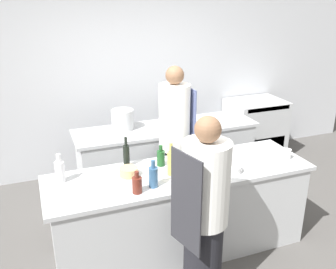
{
  "coord_description": "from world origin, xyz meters",
  "views": [
    {
      "loc": [
        -1.26,
        -2.97,
        2.5
      ],
      "look_at": [
        0.0,
        0.35,
        1.13
      ],
      "focal_mm": 40.0,
      "sensor_mm": 36.0,
      "label": 1
    }
  ],
  "objects_px": {
    "bowl_mixing_large": "(129,172)",
    "stockpot": "(123,120)",
    "oven_range": "(255,129)",
    "bottle_wine": "(161,158)",
    "bottle_cooking_oil": "(153,176)",
    "bowl_ceramic_blue": "(232,168)",
    "chef_at_stove": "(175,142)",
    "bottle_olive_oil": "(126,155)",
    "bottle_vinegar": "(60,171)",
    "cup": "(287,154)",
    "bowl_prep_small": "(221,153)",
    "bottle_water": "(137,184)",
    "bowl_wooden_salad": "(192,173)",
    "bottle_sauce": "(171,162)",
    "chef_at_prep_near": "(204,215)"
  },
  "relations": [
    {
      "from": "bottle_wine",
      "to": "bottle_cooking_oil",
      "type": "xyz_separation_m",
      "value": [
        -0.21,
        -0.38,
        0.02
      ]
    },
    {
      "from": "bottle_cooking_oil",
      "to": "bowl_ceramic_blue",
      "type": "height_order",
      "value": "bottle_cooking_oil"
    },
    {
      "from": "bottle_cooking_oil",
      "to": "bowl_ceramic_blue",
      "type": "relative_size",
      "value": 1.35
    },
    {
      "from": "bottle_vinegar",
      "to": "bottle_cooking_oil",
      "type": "xyz_separation_m",
      "value": [
        0.75,
        -0.38,
        -0.01
      ]
    },
    {
      "from": "oven_range",
      "to": "stockpot",
      "type": "bearing_deg",
      "value": -169.48
    },
    {
      "from": "bottle_olive_oil",
      "to": "cup",
      "type": "xyz_separation_m",
      "value": [
        1.59,
        -0.41,
        -0.07
      ]
    },
    {
      "from": "bowl_ceramic_blue",
      "to": "bowl_mixing_large",
      "type": "bearing_deg",
      "value": 163.83
    },
    {
      "from": "bottle_wine",
      "to": "bottle_cooking_oil",
      "type": "relative_size",
      "value": 0.84
    },
    {
      "from": "bottle_vinegar",
      "to": "cup",
      "type": "distance_m",
      "value": 2.25
    },
    {
      "from": "bottle_sauce",
      "to": "cup",
      "type": "bearing_deg",
      "value": -4.0
    },
    {
      "from": "bottle_sauce",
      "to": "bowl_prep_small",
      "type": "xyz_separation_m",
      "value": [
        0.64,
        0.22,
        -0.1
      ]
    },
    {
      "from": "chef_at_stove",
      "to": "cup",
      "type": "height_order",
      "value": "chef_at_stove"
    },
    {
      "from": "bottle_wine",
      "to": "bottle_water",
      "type": "relative_size",
      "value": 1.07
    },
    {
      "from": "bowl_ceramic_blue",
      "to": "bowl_prep_small",
      "type": "bearing_deg",
      "value": 77.59
    },
    {
      "from": "bottle_wine",
      "to": "bowl_prep_small",
      "type": "xyz_separation_m",
      "value": [
        0.66,
        0.0,
        -0.05
      ]
    },
    {
      "from": "stockpot",
      "to": "oven_range",
      "type": "bearing_deg",
      "value": 10.52
    },
    {
      "from": "stockpot",
      "to": "chef_at_stove",
      "type": "bearing_deg",
      "value": -55.24
    },
    {
      "from": "bowl_ceramic_blue",
      "to": "bowl_wooden_salad",
      "type": "bearing_deg",
      "value": 173.49
    },
    {
      "from": "bottle_water",
      "to": "bowl_mixing_large",
      "type": "distance_m",
      "value": 0.33
    },
    {
      "from": "bottle_wine",
      "to": "bowl_ceramic_blue",
      "type": "height_order",
      "value": "bottle_wine"
    },
    {
      "from": "bottle_vinegar",
      "to": "stockpot",
      "type": "xyz_separation_m",
      "value": [
        0.87,
        1.15,
        0.02
      ]
    },
    {
      "from": "bottle_water",
      "to": "bowl_mixing_large",
      "type": "xyz_separation_m",
      "value": [
        0.02,
        0.33,
        -0.04
      ]
    },
    {
      "from": "bowl_wooden_salad",
      "to": "cup",
      "type": "height_order",
      "value": "cup"
    },
    {
      "from": "bottle_vinegar",
      "to": "bowl_prep_small",
      "type": "distance_m",
      "value": 1.63
    },
    {
      "from": "chef_at_stove",
      "to": "bowl_ceramic_blue",
      "type": "xyz_separation_m",
      "value": [
        0.23,
        -0.89,
        0.03
      ]
    },
    {
      "from": "cup",
      "to": "bowl_wooden_salad",
      "type": "bearing_deg",
      "value": -178.99
    },
    {
      "from": "oven_range",
      "to": "bowl_mixing_large",
      "type": "height_order",
      "value": "bowl_mixing_large"
    },
    {
      "from": "bottle_water",
      "to": "chef_at_prep_near",
      "type": "bearing_deg",
      "value": -45.29
    },
    {
      "from": "bottle_water",
      "to": "bowl_wooden_salad",
      "type": "bearing_deg",
      "value": 10.5
    },
    {
      "from": "bottle_olive_oil",
      "to": "cup",
      "type": "bearing_deg",
      "value": -14.54
    },
    {
      "from": "bottle_olive_oil",
      "to": "oven_range",
      "type": "bearing_deg",
      "value": 30.7
    },
    {
      "from": "bottle_sauce",
      "to": "bowl_prep_small",
      "type": "bearing_deg",
      "value": 19.09
    },
    {
      "from": "oven_range",
      "to": "chef_at_prep_near",
      "type": "distance_m",
      "value": 3.22
    },
    {
      "from": "bowl_prep_small",
      "to": "bowl_ceramic_blue",
      "type": "height_order",
      "value": "bowl_ceramic_blue"
    },
    {
      "from": "oven_range",
      "to": "bottle_sauce",
      "type": "distance_m",
      "value": 2.83
    },
    {
      "from": "bowl_mixing_large",
      "to": "stockpot",
      "type": "height_order",
      "value": "stockpot"
    },
    {
      "from": "bowl_mixing_large",
      "to": "bowl_prep_small",
      "type": "relative_size",
      "value": 0.95
    },
    {
      "from": "bowl_mixing_large",
      "to": "chef_at_stove",
      "type": "bearing_deg",
      "value": 41.08
    },
    {
      "from": "bottle_olive_oil",
      "to": "bottle_vinegar",
      "type": "bearing_deg",
      "value": -170.73
    },
    {
      "from": "bottle_vinegar",
      "to": "bowl_wooden_salad",
      "type": "relative_size",
      "value": 1.09
    },
    {
      "from": "oven_range",
      "to": "chef_at_stove",
      "type": "bearing_deg",
      "value": -149.6
    },
    {
      "from": "bowl_prep_small",
      "to": "cup",
      "type": "bearing_deg",
      "value": -27.25
    },
    {
      "from": "oven_range",
      "to": "cup",
      "type": "relative_size",
      "value": 8.86
    },
    {
      "from": "bottle_cooking_oil",
      "to": "bottle_sauce",
      "type": "height_order",
      "value": "bottle_sauce"
    },
    {
      "from": "bottle_vinegar",
      "to": "bottle_sauce",
      "type": "relative_size",
      "value": 0.86
    },
    {
      "from": "bottle_wine",
      "to": "bowl_prep_small",
      "type": "bearing_deg",
      "value": 0.06
    },
    {
      "from": "chef_at_stove",
      "to": "bowl_ceramic_blue",
      "type": "bearing_deg",
      "value": 9.88
    },
    {
      "from": "bottle_wine",
      "to": "bowl_wooden_salad",
      "type": "distance_m",
      "value": 0.38
    },
    {
      "from": "bowl_prep_small",
      "to": "bottle_vinegar",
      "type": "bearing_deg",
      "value": -179.9
    },
    {
      "from": "bowl_mixing_large",
      "to": "bowl_wooden_salad",
      "type": "bearing_deg",
      "value": -22.56
    }
  ]
}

